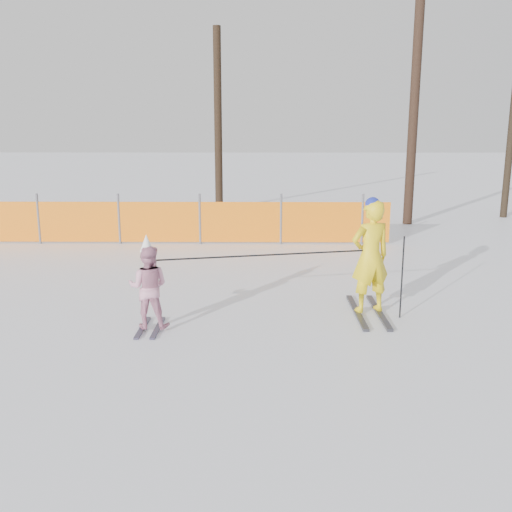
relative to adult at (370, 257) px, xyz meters
The scene contains 6 objects.
ground 2.16m from the adult, 152.75° to the right, with size 120.00×120.00×0.00m, color white.
adult is the anchor object (origin of this frame).
child 3.35m from the adult, 167.21° to the right, with size 0.60×0.89×1.38m.
ski_poles 1.08m from the adult, 162.66° to the right, with size 3.60×0.71×1.26m.
safety_fence 7.99m from the adult, 137.40° to the left, with size 14.71×0.06×1.25m.
tree_trunks 10.22m from the adult, 83.25° to the left, with size 9.57×3.31×6.83m.
Camera 1 is at (0.09, -7.59, 2.82)m, focal length 40.00 mm.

